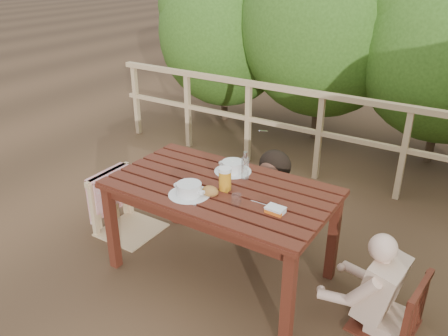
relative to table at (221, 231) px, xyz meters
The scene contains 15 objects.
ground 0.38m from the table, ahead, with size 60.00×60.00×0.00m, color brown.
table is the anchor object (origin of this frame).
chair_left 1.03m from the table, behind, with size 0.51×0.51×1.03m, color tan.
chair_far 0.82m from the table, 80.64° to the left, with size 0.44×0.44×0.88m, color #41190F.
chair_right 1.27m from the table, ahead, with size 0.42×0.42×0.84m, color #41190F.
woman 0.88m from the table, 80.87° to the left, with size 0.51×0.63×1.28m, color black, non-canonical shape.
diner_right 1.32m from the table, ahead, with size 0.46×0.57×1.14m, color tan, non-canonical shape.
railing 2.00m from the table, 90.00° to the left, with size 5.60×0.10×1.01m, color tan.
soup_near 0.50m from the table, 115.56° to the right, with size 0.30×0.30×0.10m, color white.
soup_far 0.50m from the table, 100.96° to the left, with size 0.29×0.29×0.10m, color silver.
bread_roll 0.45m from the table, 85.56° to the right, with size 0.13×0.10×0.07m, color #99592A.
beer_glass 0.48m from the table, 27.60° to the right, with size 0.09×0.09×0.18m, color orange.
bottle 0.54m from the table, 59.61° to the left, with size 0.06×0.06×0.24m, color silver.
tumbler 0.51m from the table, 35.16° to the right, with size 0.07×0.07×0.08m, color white.
butter_tub 0.67m from the table, 14.20° to the right, with size 0.13×0.09×0.05m, color white.
Camera 1 is at (1.60, -2.45, 2.30)m, focal length 35.92 mm.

